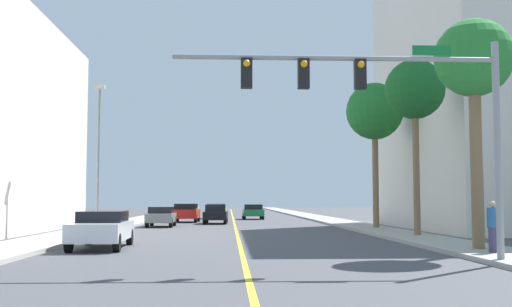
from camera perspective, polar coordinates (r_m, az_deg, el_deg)
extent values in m
plane|color=#47474C|center=(48.59, -2.04, -6.43)|extent=(192.00, 192.00, 0.00)
cube|color=#B2ADA3|center=(49.17, -11.52, -6.23)|extent=(2.74, 168.00, 0.15)
cube|color=#9E9B93|center=(49.32, 7.40, -6.27)|extent=(2.74, 168.00, 0.15)
cube|color=yellow|center=(48.59, -2.04, -6.42)|extent=(0.16, 144.00, 0.01)
cylinder|color=gray|center=(18.47, 21.51, 0.38)|extent=(0.20, 0.20, 6.11)
cylinder|color=gray|center=(17.52, 7.41, 8.76)|extent=(9.09, 0.14, 0.14)
cube|color=black|center=(17.55, 9.63, 7.25)|extent=(0.32, 0.24, 0.84)
sphere|color=orange|center=(17.47, 9.72, 8.15)|extent=(0.20, 0.20, 0.20)
cube|color=black|center=(17.29, 4.43, 7.38)|extent=(0.32, 0.24, 0.84)
sphere|color=orange|center=(17.21, 4.49, 8.29)|extent=(0.20, 0.20, 0.20)
cube|color=black|center=(17.17, -0.89, 7.45)|extent=(0.32, 0.24, 0.84)
sphere|color=orange|center=(17.09, -0.87, 8.37)|extent=(0.20, 0.20, 0.20)
cube|color=#147233|center=(18.24, 15.98, 9.17)|extent=(1.10, 0.04, 0.28)
cylinder|color=gray|center=(32.68, -14.43, -0.60)|extent=(0.16, 0.16, 7.36)
cube|color=beige|center=(33.14, -14.31, 6.02)|extent=(0.56, 0.28, 0.20)
cylinder|color=brown|center=(22.14, 19.76, 0.13)|extent=(0.41, 0.41, 6.51)
sphere|color=#287F33|center=(22.62, 19.54, 8.38)|extent=(2.68, 2.68, 2.68)
cone|color=#287F33|center=(23.02, 21.24, 7.69)|extent=(0.65, 1.38, 1.28)
cone|color=#287F33|center=(23.33, 19.03, 7.48)|extent=(1.43, 0.58, 1.50)
cone|color=#287F33|center=(22.88, 17.68, 7.67)|extent=(1.06, 1.05, 1.35)
cone|color=#287F33|center=(21.87, 18.61, 8.25)|extent=(0.98, 1.01, 1.41)
cone|color=#287F33|center=(22.01, 20.99, 8.24)|extent=(1.52, 0.95, 1.20)
cylinder|color=brown|center=(29.77, 14.63, -0.73)|extent=(0.31, 0.31, 6.86)
sphere|color=#195B23|center=(30.17, 14.51, 5.79)|extent=(2.83, 2.83, 2.83)
cone|color=#195B23|center=(30.31, 16.10, 5.40)|extent=(0.55, 1.34, 1.34)
cone|color=#195B23|center=(30.93, 14.02, 5.16)|extent=(1.56, 0.48, 1.42)
cone|color=#195B23|center=(29.76, 13.06, 5.52)|extent=(0.64, 1.40, 1.40)
cone|color=#195B23|center=(29.37, 15.17, 5.68)|extent=(1.55, 0.59, 1.26)
cylinder|color=brown|center=(37.43, 11.02, -1.41)|extent=(0.36, 0.36, 6.97)
sphere|color=#1E6B28|center=(37.77, 10.95, 3.87)|extent=(3.43, 3.43, 3.43)
cone|color=#1E6B28|center=(38.15, 12.37, 3.51)|extent=(0.64, 1.59, 1.91)
cone|color=#1E6B28|center=(38.75, 11.14, 3.37)|extent=(1.58, 0.97, 1.28)
cone|color=#1E6B28|center=(38.16, 9.54, 3.47)|extent=(1.32, 1.76, 1.52)
cone|color=#1E6B28|center=(37.06, 9.77, 3.70)|extent=(1.12, 1.71, 1.79)
cone|color=#1E6B28|center=(36.91, 11.85, 3.76)|extent=(1.64, 0.97, 1.55)
cube|color=red|center=(49.86, -6.48, -5.58)|extent=(2.07, 3.97, 0.70)
cube|color=black|center=(49.57, -6.51, -4.92)|extent=(1.77, 1.87, 0.46)
cylinder|color=black|center=(51.36, -7.30, -5.92)|extent=(0.24, 0.65, 0.64)
cylinder|color=black|center=(51.19, -5.35, -5.94)|extent=(0.24, 0.65, 0.64)
cylinder|color=black|center=(48.57, -7.68, -6.01)|extent=(0.24, 0.65, 0.64)
cylinder|color=black|center=(48.39, -5.62, -6.04)|extent=(0.24, 0.65, 0.64)
cube|color=gold|center=(58.73, -3.71, -5.41)|extent=(1.95, 4.50, 0.67)
cube|color=black|center=(58.77, -3.71, -4.88)|extent=(1.70, 2.23, 0.42)
cylinder|color=black|center=(60.45, -4.48, -5.70)|extent=(0.23, 0.64, 0.64)
cylinder|color=black|center=(60.41, -2.85, -5.71)|extent=(0.23, 0.64, 0.64)
cylinder|color=black|center=(57.07, -4.63, -5.78)|extent=(0.23, 0.64, 0.64)
cylinder|color=black|center=(57.03, -2.90, -5.79)|extent=(0.23, 0.64, 0.64)
cube|color=white|center=(23.56, -14.11, -6.98)|extent=(1.97, 4.65, 0.64)
cube|color=black|center=(23.78, -13.99, -5.69)|extent=(1.67, 2.32, 0.40)
cylinder|color=black|center=(21.73, -12.78, -8.09)|extent=(0.24, 0.65, 0.64)
cylinder|color=black|center=(22.01, -16.98, -7.96)|extent=(0.24, 0.65, 0.64)
cylinder|color=black|center=(25.18, -11.64, -7.57)|extent=(0.24, 0.65, 0.64)
cylinder|color=black|center=(25.43, -15.28, -7.48)|extent=(0.24, 0.65, 0.64)
cube|color=#196638|center=(56.77, -0.29, -5.50)|extent=(1.91, 3.93, 0.60)
cube|color=black|center=(56.57, -0.28, -4.97)|extent=(1.66, 1.99, 0.45)
cylinder|color=black|center=(58.14, -1.18, -5.77)|extent=(0.23, 0.64, 0.64)
cylinder|color=black|center=(58.22, 0.45, -5.76)|extent=(0.23, 0.64, 0.64)
cylinder|color=black|center=(55.34, -1.08, -5.84)|extent=(0.23, 0.64, 0.64)
cylinder|color=black|center=(55.43, 0.64, -5.84)|extent=(0.23, 0.64, 0.64)
cube|color=slate|center=(41.48, -8.79, -5.90)|extent=(1.76, 3.83, 0.57)
cube|color=black|center=(41.46, -8.79, -5.21)|extent=(1.54, 2.00, 0.43)
cylinder|color=black|center=(40.07, -7.90, -6.38)|extent=(0.23, 0.64, 0.64)
cylinder|color=black|center=(40.22, -10.08, -6.34)|extent=(0.23, 0.64, 0.64)
cylinder|color=black|center=(42.77, -7.59, -6.25)|extent=(0.23, 0.64, 0.64)
cylinder|color=black|center=(42.92, -9.64, -6.22)|extent=(0.23, 0.64, 0.64)
cube|color=black|center=(46.39, -3.76, -5.76)|extent=(1.81, 4.07, 0.59)
cube|color=black|center=(46.43, -3.75, -5.07)|extent=(1.55, 1.81, 0.52)
cylinder|color=black|center=(47.90, -4.58, -6.06)|extent=(0.24, 0.65, 0.64)
cylinder|color=black|center=(47.83, -2.77, -6.07)|extent=(0.24, 0.65, 0.64)
cylinder|color=black|center=(44.98, -4.81, -6.17)|extent=(0.24, 0.65, 0.64)
cylinder|color=black|center=(44.90, -2.89, -6.19)|extent=(0.24, 0.65, 0.64)
cylinder|color=#3F3859|center=(20.75, 21.20, -7.49)|extent=(0.32, 0.32, 0.78)
cylinder|color=#26598C|center=(20.72, 21.15, -5.57)|extent=(0.38, 0.38, 0.61)
sphere|color=tan|center=(20.71, 21.12, -4.43)|extent=(0.21, 0.21, 0.21)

